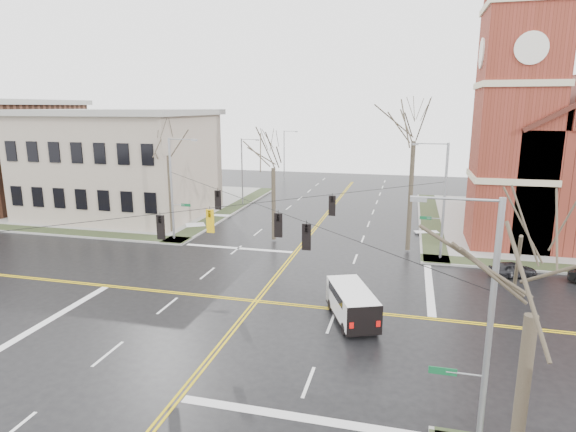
% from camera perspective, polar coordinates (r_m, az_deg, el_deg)
% --- Properties ---
extents(ground, '(120.00, 120.00, 0.00)m').
position_cam_1_polar(ground, '(30.34, -3.79, -10.03)').
color(ground, black).
rests_on(ground, ground).
extents(sidewalks, '(80.00, 80.00, 0.17)m').
position_cam_1_polar(sidewalks, '(30.31, -3.79, -9.89)').
color(sidewalks, gray).
rests_on(sidewalks, ground).
extents(road_markings, '(100.00, 100.00, 0.01)m').
position_cam_1_polar(road_markings, '(30.34, -3.79, -10.02)').
color(road_markings, gold).
rests_on(road_markings, ground).
extents(civic_building_a, '(18.00, 14.00, 11.00)m').
position_cam_1_polar(civic_building_a, '(56.16, -19.20, 5.70)').
color(civic_building_a, gray).
rests_on(civic_building_a, ground).
extents(signal_pole_ne, '(2.75, 0.22, 9.00)m').
position_cam_1_polar(signal_pole_ne, '(38.74, 17.79, 2.07)').
color(signal_pole_ne, gray).
rests_on(signal_pole_ne, ground).
extents(signal_pole_nw, '(2.75, 0.22, 9.00)m').
position_cam_1_polar(signal_pole_nw, '(43.57, -13.45, 3.46)').
color(signal_pole_nw, gray).
rests_on(signal_pole_nw, ground).
extents(signal_pole_se, '(2.75, 0.22, 9.00)m').
position_cam_1_polar(signal_pole_se, '(16.71, 22.18, -12.25)').
color(signal_pole_se, gray).
rests_on(signal_pole_se, ground).
extents(span_wires, '(23.02, 23.02, 0.03)m').
position_cam_1_polar(span_wires, '(28.51, -3.97, 1.53)').
color(span_wires, black).
rests_on(span_wires, ground).
extents(traffic_signals, '(8.21, 8.26, 1.30)m').
position_cam_1_polar(traffic_signals, '(28.05, -4.38, -0.23)').
color(traffic_signals, black).
rests_on(traffic_signals, ground).
extents(streetlight_north_a, '(2.30, 0.20, 8.00)m').
position_cam_1_polar(streetlight_north_a, '(58.37, -5.34, 5.58)').
color(streetlight_north_a, gray).
rests_on(streetlight_north_a, ground).
extents(streetlight_north_b, '(2.30, 0.20, 8.00)m').
position_cam_1_polar(streetlight_north_b, '(77.39, -0.36, 7.40)').
color(streetlight_north_b, gray).
rests_on(streetlight_north_b, ground).
extents(cargo_van, '(3.61, 5.21, 1.86)m').
position_cam_1_polar(cargo_van, '(27.70, 7.48, -9.94)').
color(cargo_van, silver).
rests_on(cargo_van, ground).
extents(parked_car_a, '(3.48, 2.30, 1.10)m').
position_cam_1_polar(parked_car_a, '(37.67, 25.08, -5.75)').
color(parked_car_a, black).
rests_on(parked_car_a, ground).
extents(tree_nw_far, '(4.00, 4.00, 10.84)m').
position_cam_1_polar(tree_nw_far, '(46.11, -14.20, 7.56)').
color(tree_nw_far, '#352E22').
rests_on(tree_nw_far, ground).
extents(tree_nw_near, '(4.00, 4.00, 9.62)m').
position_cam_1_polar(tree_nw_near, '(41.98, -1.76, 6.27)').
color(tree_nw_near, '#352E22').
rests_on(tree_nw_near, ground).
extents(tree_ne, '(4.00, 4.00, 13.45)m').
position_cam_1_polar(tree_ne, '(39.72, 14.72, 9.44)').
color(tree_ne, '#352E22').
rests_on(tree_ne, ground).
extents(tree_se, '(4.00, 4.00, 9.57)m').
position_cam_1_polar(tree_se, '(13.94, 27.10, -8.85)').
color(tree_se, '#352E22').
rests_on(tree_se, ground).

